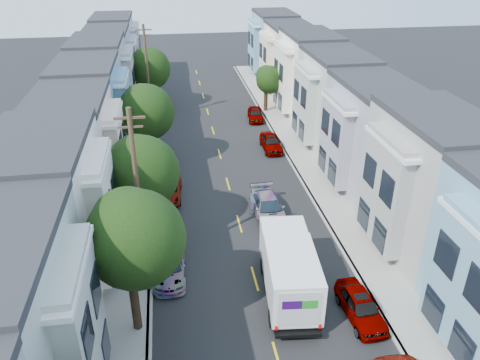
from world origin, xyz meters
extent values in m
plane|color=black|center=(0.00, 0.00, 0.00)|extent=(160.00, 160.00, 0.00)
cube|color=black|center=(0.00, 15.00, 0.01)|extent=(12.00, 70.00, 0.02)
cube|color=gray|center=(-6.05, 15.00, 0.07)|extent=(0.30, 70.00, 0.15)
cube|color=gray|center=(6.05, 15.00, 0.07)|extent=(0.30, 70.00, 0.15)
cube|color=gray|center=(-7.35, 15.00, 0.07)|extent=(2.60, 70.00, 0.15)
cube|color=gray|center=(7.35, 15.00, 0.07)|extent=(2.60, 70.00, 0.15)
cube|color=gold|center=(0.00, 15.00, 0.00)|extent=(0.12, 70.00, 0.01)
cube|color=#9896A4|center=(-11.15, 15.00, 0.00)|extent=(5.00, 70.00, 8.50)
cube|color=#9896A4|center=(11.15, 15.00, 0.00)|extent=(5.00, 70.00, 8.50)
cylinder|color=black|center=(-6.60, -2.98, 1.93)|extent=(0.44, 0.44, 3.87)
sphere|color=#244513|center=(-6.30, -2.98, 5.51)|extent=(4.70, 4.70, 4.70)
cylinder|color=black|center=(-6.60, 5.36, 1.58)|extent=(0.44, 0.44, 3.16)
sphere|color=#244513|center=(-6.30, 5.36, 4.81)|extent=(4.70, 4.70, 4.70)
cylinder|color=black|center=(-6.60, 16.55, 1.63)|extent=(0.44, 0.44, 3.25)
sphere|color=#244513|center=(-6.30, 16.55, 4.90)|extent=(4.70, 4.70, 4.70)
cylinder|color=black|center=(-6.60, 31.83, 1.55)|extent=(0.44, 0.44, 3.11)
sphere|color=#244513|center=(-6.30, 31.83, 4.75)|extent=(4.70, 4.70, 4.70)
cylinder|color=black|center=(6.60, 29.07, 1.30)|extent=(0.44, 0.44, 2.60)
sphere|color=#244513|center=(6.90, 29.07, 3.69)|extent=(3.10, 3.10, 3.10)
cylinder|color=#42301E|center=(-6.30, 2.00, 5.00)|extent=(0.26, 0.26, 10.00)
cube|color=#42301E|center=(-6.30, 2.00, 9.60)|extent=(1.60, 0.12, 0.12)
cylinder|color=#42301E|center=(-6.30, 28.00, 5.00)|extent=(0.26, 0.26, 10.00)
cube|color=#42301E|center=(-6.30, 28.00, 9.60)|extent=(1.60, 0.12, 0.12)
cube|color=silver|center=(1.56, -2.64, 1.99)|extent=(2.56, 4.59, 2.51)
cube|color=silver|center=(1.56, 0.73, 1.89)|extent=(2.56, 2.14, 2.31)
cube|color=black|center=(1.56, -1.67, 0.61)|extent=(2.36, 6.60, 0.26)
cube|color=#2D0A51|center=(1.18, -4.93, 2.29)|extent=(0.96, 0.04, 0.47)
cube|color=#198C1E|center=(2.04, -4.93, 2.29)|extent=(0.75, 0.04, 0.47)
cylinder|color=black|center=(0.40, -3.90, 0.48)|extent=(0.30, 0.96, 0.96)
cylinder|color=black|center=(2.71, -3.90, 0.48)|extent=(0.30, 0.96, 0.96)
cylinder|color=black|center=(0.40, 0.41, 0.48)|extent=(0.30, 0.96, 0.96)
cylinder|color=black|center=(2.71, 0.41, 0.48)|extent=(0.30, 0.96, 0.96)
imported|color=black|center=(2.20, 6.64, 0.74)|extent=(2.17, 4.98, 1.48)
imported|color=#96979C|center=(-4.90, 1.15, 0.66)|extent=(1.98, 4.48, 1.33)
imported|color=#460D1C|center=(-4.90, 10.45, 0.64)|extent=(2.39, 4.72, 1.28)
imported|color=white|center=(4.90, -3.88, 0.70)|extent=(1.85, 4.36, 1.39)
imported|color=black|center=(4.90, 18.29, 0.72)|extent=(1.72, 4.43, 1.44)
imported|color=black|center=(4.90, 26.42, 0.66)|extent=(1.97, 4.22, 1.32)
camera|label=1|loc=(-4.18, -21.26, 17.79)|focal=35.00mm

